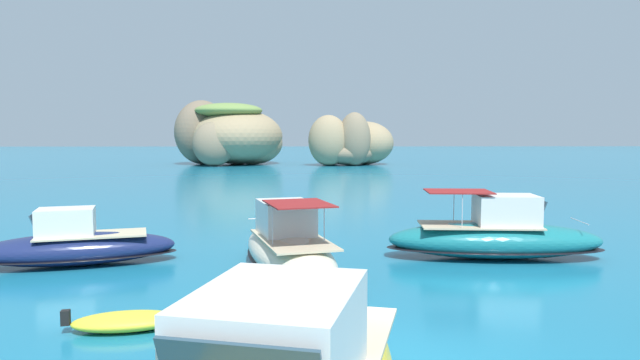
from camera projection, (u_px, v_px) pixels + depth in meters
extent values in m
ellipsoid|color=#9E8966|center=(238.00, 137.00, 89.69)|extent=(14.14, 18.03, 8.60)
ellipsoid|color=#9E8966|center=(254.00, 143.00, 88.91)|extent=(11.81, 11.15, 6.75)
ellipsoid|color=#756651|center=(202.00, 132.00, 89.48)|extent=(11.29, 12.22, 9.96)
ellipsoid|color=#84755B|center=(214.00, 144.00, 83.49)|extent=(7.08, 6.34, 6.58)
ellipsoid|color=#756651|center=(249.00, 146.00, 91.01)|extent=(6.32, 7.00, 5.74)
ellipsoid|color=olive|center=(229.00, 111.00, 87.21)|extent=(10.29, 9.35, 2.30)
ellipsoid|color=#9E8966|center=(328.00, 140.00, 84.79)|extent=(6.09, 5.63, 7.53)
ellipsoid|color=#84755B|center=(354.00, 139.00, 84.75)|extent=(6.76, 6.73, 7.94)
ellipsoid|color=#9E8966|center=(365.00, 143.00, 88.83)|extent=(12.37, 12.52, 6.66)
ellipsoid|color=#756651|center=(332.00, 154.00, 89.21)|extent=(5.32, 6.06, 3.12)
ellipsoid|color=#84755B|center=(350.00, 153.00, 86.49)|extent=(10.66, 10.18, 3.66)
ellipsoid|color=#19727A|center=(495.00, 240.00, 22.05)|extent=(8.29, 3.00, 1.38)
ellipsoid|color=black|center=(494.00, 248.00, 22.07)|extent=(8.46, 3.06, 0.17)
cube|color=#C6B793|center=(479.00, 225.00, 22.03)|extent=(4.61, 2.38, 0.06)
cube|color=silver|center=(506.00, 210.00, 21.93)|extent=(2.39, 1.86, 1.14)
cube|color=#2D4756|center=(537.00, 207.00, 21.86)|extent=(0.37, 1.60, 0.61)
cylinder|color=silver|center=(579.00, 221.00, 21.82)|extent=(0.15, 1.71, 0.04)
cube|color=maroon|center=(458.00, 191.00, 21.96)|extent=(2.57, 2.07, 0.04)
cylinder|color=silver|center=(454.00, 205.00, 22.87)|extent=(0.03, 0.03, 1.30)
cylinder|color=silver|center=(462.00, 211.00, 21.17)|extent=(0.03, 0.03, 1.30)
cube|color=#C6B793|center=(300.00, 356.00, 8.57)|extent=(3.58, 5.59, 0.06)
cube|color=silver|center=(277.00, 339.00, 7.37)|extent=(2.55, 3.03, 1.31)
ellipsoid|color=beige|center=(288.00, 253.00, 19.71)|extent=(4.54, 8.48, 1.38)
ellipsoid|color=black|center=(288.00, 262.00, 19.73)|extent=(4.63, 8.65, 0.17)
cube|color=#C6B793|center=(293.00, 239.00, 19.08)|extent=(3.20, 4.86, 0.06)
cube|color=silver|center=(286.00, 217.00, 20.00)|extent=(2.26, 2.65, 1.14)
cube|color=#2D4756|center=(278.00, 210.00, 21.10)|extent=(1.60, 0.68, 0.60)
cylinder|color=silver|center=(270.00, 218.00, 22.67)|extent=(1.65, 0.49, 0.04)
cube|color=maroon|center=(299.00, 204.00, 18.20)|extent=(2.49, 2.86, 0.04)
cylinder|color=silver|center=(273.00, 225.00, 18.01)|extent=(0.03, 0.03, 1.30)
cylinder|color=silver|center=(324.00, 223.00, 18.50)|extent=(0.03, 0.03, 1.30)
ellipsoid|color=navy|center=(77.00, 249.00, 20.92)|extent=(7.26, 3.97, 1.18)
ellipsoid|color=black|center=(77.00, 256.00, 20.94)|extent=(7.40, 4.05, 0.14)
cube|color=#C6B793|center=(92.00, 235.00, 21.04)|extent=(4.17, 2.78, 0.06)
cube|color=silver|center=(66.00, 222.00, 20.73)|extent=(2.28, 1.95, 0.97)
cube|color=#2D4756|center=(36.00, 220.00, 20.43)|extent=(0.60, 1.36, 0.52)
ellipsoid|color=yellow|center=(127.00, 321.00, 14.00)|extent=(2.75, 1.54, 0.44)
cube|color=#9E998E|center=(127.00, 319.00, 13.99)|extent=(1.90, 0.92, 0.06)
cube|color=black|center=(66.00, 318.00, 13.71)|extent=(0.23, 0.23, 0.36)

